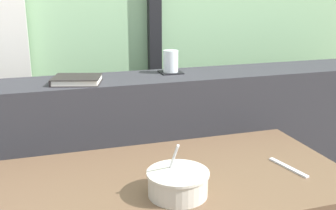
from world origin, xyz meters
The scene contains 7 objects.
dark_console_ledge centered at (0.00, 0.55, 0.45)m, with size 2.80×0.30×0.89m, color #2D2D33.
breakfast_table centered at (-0.08, -0.03, 0.57)m, with size 1.18×0.61×0.68m.
coaster_square centered at (0.13, 0.59, 0.89)m, with size 0.10×0.10×0.01m, color black.
juice_glass centered at (0.13, 0.59, 0.94)m, with size 0.07×0.07×0.10m.
closed_book centered at (-0.31, 0.51, 0.90)m, with size 0.23×0.20×0.03m.
soup_bowl centered at (-0.09, -0.14, 0.72)m, with size 0.18×0.18×0.17m.
fork_utensil centered at (0.33, -0.08, 0.68)m, with size 0.02×0.17×0.01m, color silver.
Camera 1 is at (-0.44, -1.16, 1.26)m, focal length 43.24 mm.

